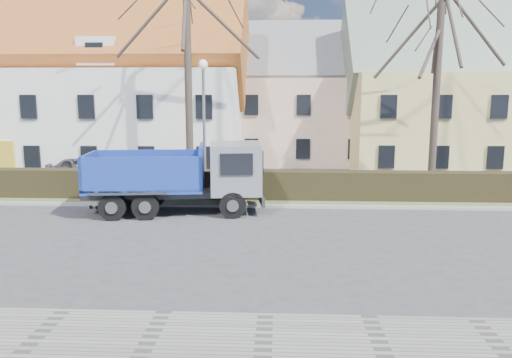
# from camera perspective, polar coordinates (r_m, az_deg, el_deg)

# --- Properties ---
(ground) EXTENTS (120.00, 120.00, 0.00)m
(ground) POSITION_cam_1_polar(r_m,az_deg,el_deg) (17.06, -5.85, -6.63)
(ground) COLOR #38383A
(curb_far) EXTENTS (80.00, 0.30, 0.12)m
(curb_far) POSITION_cam_1_polar(r_m,az_deg,el_deg) (21.46, -4.04, -3.05)
(curb_far) COLOR gray
(curb_far) RESTS_ON ground
(grass_strip) EXTENTS (80.00, 3.00, 0.10)m
(grass_strip) POSITION_cam_1_polar(r_m,az_deg,el_deg) (23.02, -3.57, -2.20)
(grass_strip) COLOR #4F6036
(grass_strip) RESTS_ON ground
(hedge) EXTENTS (60.00, 0.90, 1.30)m
(hedge) POSITION_cam_1_polar(r_m,az_deg,el_deg) (22.71, -3.64, -0.82)
(hedge) COLOR black
(hedge) RESTS_ON ground
(building_white) EXTENTS (26.80, 10.80, 9.50)m
(building_white) POSITION_cam_1_polar(r_m,az_deg,el_deg) (35.73, -23.27, 8.85)
(building_white) COLOR silver
(building_white) RESTS_ON ground
(building_pink) EXTENTS (10.80, 8.80, 8.00)m
(building_pink) POSITION_cam_1_polar(r_m,az_deg,el_deg) (36.23, 5.16, 8.40)
(building_pink) COLOR #D3AB95
(building_pink) RESTS_ON ground
(building_yellow) EXTENTS (18.80, 10.80, 8.50)m
(building_yellow) POSITION_cam_1_polar(r_m,az_deg,el_deg) (35.83, 25.12, 7.92)
(building_yellow) COLOR #D5BF75
(building_yellow) RESTS_ON ground
(tree_1) EXTENTS (9.20, 9.20, 12.65)m
(tree_1) POSITION_cam_1_polar(r_m,az_deg,el_deg) (25.15, -7.79, 13.11)
(tree_1) COLOR #332A23
(tree_1) RESTS_ON ground
(tree_2) EXTENTS (8.00, 8.00, 11.00)m
(tree_2) POSITION_cam_1_polar(r_m,az_deg,el_deg) (25.81, 19.98, 10.71)
(tree_2) COLOR #332A23
(tree_2) RESTS_ON ground
(dump_truck) EXTENTS (7.59, 3.59, 2.93)m
(dump_truck) POSITION_cam_1_polar(r_m,az_deg,el_deg) (20.42, -9.85, 0.19)
(dump_truck) COLOR navy
(dump_truck) RESTS_ON ground
(streetlight) EXTENTS (0.50, 0.50, 6.42)m
(streetlight) POSITION_cam_1_polar(r_m,az_deg,el_deg) (23.51, -5.95, 5.79)
(streetlight) COLOR gray
(streetlight) RESTS_ON ground
(cart_frame) EXTENTS (0.75, 0.54, 0.62)m
(cart_frame) POSITION_cam_1_polar(r_m,az_deg,el_deg) (22.14, -18.48, -2.48)
(cart_frame) COLOR silver
(cart_frame) RESTS_ON ground
(parked_car_a) EXTENTS (4.03, 1.96, 1.32)m
(parked_car_a) POSITION_cam_1_polar(r_m,az_deg,el_deg) (29.62, -19.21, 1.14)
(parked_car_a) COLOR #3C3B3F
(parked_car_a) RESTS_ON ground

